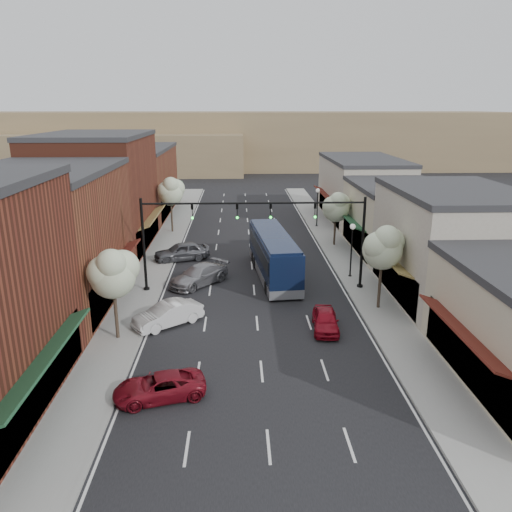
{
  "coord_description": "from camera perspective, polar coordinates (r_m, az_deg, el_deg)",
  "views": [
    {
      "loc": [
        -1.14,
        -27.08,
        13.22
      ],
      "look_at": [
        0.2,
        9.53,
        2.2
      ],
      "focal_mm": 35.0,
      "sensor_mm": 36.0,
      "label": 1
    }
  ],
  "objects": [
    {
      "name": "bldg_left_midfar",
      "position": [
        49.49,
        -17.55,
        6.88
      ],
      "size": [
        10.14,
        14.1,
        10.9
      ],
      "color": "maroon",
      "rests_on": "ground"
    },
    {
      "name": "parked_car_c",
      "position": [
        38.64,
        -6.54,
        -2.19
      ],
      "size": [
        4.99,
        5.32,
        1.51
      ],
      "primitive_type": "imported",
      "rotation": [
        0.0,
        0.0,
        -0.71
      ],
      "color": "gray",
      "rests_on": "ground"
    },
    {
      "name": "signal_mast_left",
      "position": [
        36.39,
        -9.13,
        2.86
      ],
      "size": [
        8.22,
        0.46,
        7.0
      ],
      "color": "black",
      "rests_on": "ground"
    },
    {
      "name": "bldg_right_midfar",
      "position": [
        48.51,
        15.8,
        4.15
      ],
      "size": [
        9.14,
        12.1,
        6.4
      ],
      "color": "#BDB396",
      "rests_on": "ground"
    },
    {
      "name": "ground",
      "position": [
        30.15,
        0.28,
        -9.26
      ],
      "size": [
        160.0,
        160.0,
        0.0
      ],
      "primitive_type": "plane",
      "color": "black",
      "rests_on": "ground"
    },
    {
      "name": "tree_left_near",
      "position": [
        29.35,
        -16.03,
        -1.78
      ],
      "size": [
        2.85,
        2.65,
        5.69
      ],
      "color": "#47382B",
      "rests_on": "ground"
    },
    {
      "name": "parked_car_a",
      "position": [
        24.6,
        -10.99,
        -14.46
      ],
      "size": [
        4.66,
        3.03,
        1.19
      ],
      "primitive_type": "imported",
      "rotation": [
        0.0,
        0.0,
        -1.31
      ],
      "color": "maroon",
      "rests_on": "ground"
    },
    {
      "name": "tree_left_far",
      "position": [
        54.18,
        -9.7,
        7.36
      ],
      "size": [
        2.85,
        2.65,
        6.13
      ],
      "color": "#47382B",
      "rests_on": "ground"
    },
    {
      "name": "sidewalk_left",
      "position": [
        47.99,
        -10.72,
        0.55
      ],
      "size": [
        2.8,
        73.0,
        0.15
      ],
      "primitive_type": "cube",
      "color": "gray",
      "rests_on": "ground"
    },
    {
      "name": "coach_bus",
      "position": [
        39.99,
        2.02,
        0.19
      ],
      "size": [
        3.61,
        11.68,
        3.51
      ],
      "rotation": [
        0.0,
        0.0,
        0.1
      ],
      "color": "#0C1632",
      "rests_on": "ground"
    },
    {
      "name": "curb_left",
      "position": [
        47.79,
        -9.06,
        0.57
      ],
      "size": [
        0.25,
        73.0,
        0.17
      ],
      "primitive_type": "cube",
      "color": "gray",
      "rests_on": "ground"
    },
    {
      "name": "tree_right_far",
      "position": [
        48.85,
        9.18,
        5.64
      ],
      "size": [
        2.85,
        2.65,
        5.43
      ],
      "color": "#47382B",
      "rests_on": "ground"
    },
    {
      "name": "bldg_left_far",
      "position": [
        65.05,
        -13.83,
        8.26
      ],
      "size": [
        10.14,
        18.1,
        8.4
      ],
      "color": "brown",
      "rests_on": "ground"
    },
    {
      "name": "bldg_right_midnear",
      "position": [
        37.43,
        21.36,
        1.17
      ],
      "size": [
        9.14,
        12.1,
        7.9
      ],
      "color": "#B4AC9B",
      "rests_on": "ground"
    },
    {
      "name": "bldg_left_midnear",
      "position": [
        36.59,
        -23.01,
        1.86
      ],
      "size": [
        10.14,
        14.1,
        9.4
      ],
      "color": "brown",
      "rests_on": "ground"
    },
    {
      "name": "signal_mast_right",
      "position": [
        36.74,
        8.57,
        3.02
      ],
      "size": [
        8.22,
        0.46,
        7.0
      ],
      "color": "black",
      "rests_on": "ground"
    },
    {
      "name": "hill_far",
      "position": [
        117.3,
        -1.58,
        13.21
      ],
      "size": [
        120.0,
        30.0,
        12.0
      ],
      "primitive_type": "cube",
      "color": "#7A6647",
      "rests_on": "ground"
    },
    {
      "name": "red_hatchback",
      "position": [
        31.12,
        7.93,
        -7.26
      ],
      "size": [
        1.86,
        3.91,
        1.29
      ],
      "primitive_type": "imported",
      "rotation": [
        0.0,
        0.0,
        -0.09
      ],
      "color": "maroon",
      "rests_on": "ground"
    },
    {
      "name": "curb_right",
      "position": [
        48.13,
        7.72,
        0.74
      ],
      "size": [
        0.25,
        73.0,
        0.17
      ],
      "primitive_type": "cube",
      "color": "gray",
      "rests_on": "ground"
    },
    {
      "name": "hill_near",
      "position": [
        108.15,
        -15.14,
        11.29
      ],
      "size": [
        50.0,
        20.0,
        8.0
      ],
      "primitive_type": "cube",
      "color": "#7A6647",
      "rests_on": "ground"
    },
    {
      "name": "lamp_post_far",
      "position": [
        56.72,
        7.04,
        6.24
      ],
      "size": [
        0.44,
        0.44,
        4.44
      ],
      "color": "black",
      "rests_on": "ground"
    },
    {
      "name": "parked_car_b",
      "position": [
        31.87,
        -10.03,
        -6.59
      ],
      "size": [
        4.49,
        3.95,
        1.47
      ],
      "primitive_type": "imported",
      "rotation": [
        0.0,
        0.0,
        -0.92
      ],
      "color": "silver",
      "rests_on": "ground"
    },
    {
      "name": "tree_right_near",
      "position": [
        33.6,
        14.38,
        1.08
      ],
      "size": [
        2.85,
        2.65,
        5.95
      ],
      "color": "#47382B",
      "rests_on": "ground"
    },
    {
      "name": "parked_car_d",
      "position": [
        44.86,
        -8.5,
        0.52
      ],
      "size": [
        5.22,
        3.48,
        1.65
      ],
      "primitive_type": "imported",
      "rotation": [
        0.0,
        0.0,
        -1.23
      ],
      "color": "#515258",
      "rests_on": "ground"
    },
    {
      "name": "lamp_post_near",
      "position": [
        39.95,
        10.9,
        1.62
      ],
      "size": [
        0.44,
        0.44,
        4.44
      ],
      "color": "black",
      "rests_on": "ground"
    },
    {
      "name": "bldg_right_far",
      "position": [
        61.66,
        11.97,
        7.46
      ],
      "size": [
        9.14,
        16.1,
        7.4
      ],
      "color": "#B4AC9B",
      "rests_on": "ground"
    },
    {
      "name": "sidewalk_right",
      "position": [
        48.38,
        9.35,
        0.75
      ],
      "size": [
        2.8,
        73.0,
        0.15
      ],
      "primitive_type": "cube",
      "color": "gray",
      "rests_on": "ground"
    }
  ]
}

